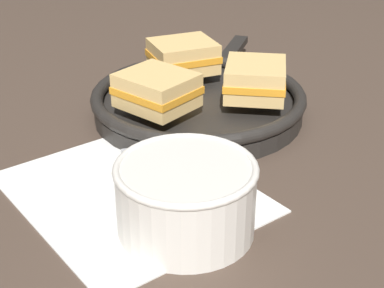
{
  "coord_description": "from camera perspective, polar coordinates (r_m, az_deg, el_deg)",
  "views": [
    {
      "loc": [
        0.45,
        -0.4,
        0.37
      ],
      "look_at": [
        -0.01,
        0.01,
        0.04
      ],
      "focal_mm": 55.0,
      "sensor_mm": 36.0,
      "label": 1
    }
  ],
  "objects": [
    {
      "name": "napkin",
      "position": [
        0.68,
        -5.86,
        -4.62
      ],
      "size": [
        0.3,
        0.26,
        0.0
      ],
      "color": "white",
      "rests_on": "ground_plane"
    },
    {
      "name": "spoon",
      "position": [
        0.66,
        -4.07,
        -5.18
      ],
      "size": [
        0.16,
        0.08,
        0.01
      ],
      "rotation": [
        0.0,
        0.0,
        -0.38
      ],
      "color": "#B7B7BC",
      "rests_on": "napkin"
    },
    {
      "name": "ground_plane",
      "position": [
        0.7,
        -0.47,
        -3.58
      ],
      "size": [
        4.0,
        4.0,
        0.0
      ],
      "primitive_type": "plane",
      "color": "#47382D"
    },
    {
      "name": "skillet",
      "position": [
        0.86,
        0.66,
        4.12
      ],
      "size": [
        0.31,
        0.41,
        0.04
      ],
      "color": "black",
      "rests_on": "ground_plane"
    },
    {
      "name": "sandwich_far_left",
      "position": [
        0.92,
        -0.87,
        8.53
      ],
      "size": [
        0.11,
        0.12,
        0.05
      ],
      "rotation": [
        0.0,
        0.0,
        10.65
      ],
      "color": "#DBB26B",
      "rests_on": "skillet"
    },
    {
      "name": "sandwich_near_right",
      "position": [
        0.83,
        6.15,
        6.27
      ],
      "size": [
        0.13,
        0.13,
        0.05
      ],
      "rotation": [
        0.0,
        0.0,
        8.56
      ],
      "color": "#DBB26B",
      "rests_on": "skillet"
    },
    {
      "name": "sandwich_near_left",
      "position": [
        0.79,
        -3.42,
        5.23
      ],
      "size": [
        0.11,
        0.1,
        0.05
      ],
      "rotation": [
        0.0,
        0.0,
        6.43
      ],
      "color": "#DBB26B",
      "rests_on": "skillet"
    },
    {
      "name": "soup_bowl",
      "position": [
        0.6,
        -0.59,
        -4.89
      ],
      "size": [
        0.15,
        0.15,
        0.08
      ],
      "color": "silver",
      "rests_on": "ground_plane"
    }
  ]
}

